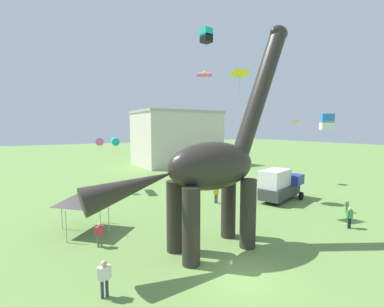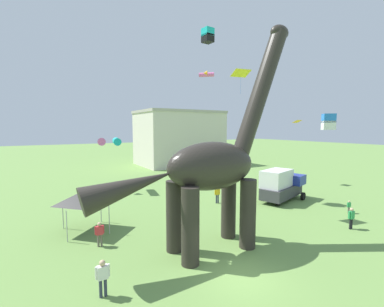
{
  "view_description": "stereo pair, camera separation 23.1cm",
  "coord_description": "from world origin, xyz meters",
  "views": [
    {
      "loc": [
        -8.72,
        -9.48,
        7.42
      ],
      "look_at": [
        0.24,
        5.21,
        5.74
      ],
      "focal_mm": 24.92,
      "sensor_mm": 36.0,
      "label": 1
    },
    {
      "loc": [
        -8.52,
        -9.6,
        7.42
      ],
      "look_at": [
        0.24,
        5.21,
        5.74
      ],
      "focal_mm": 24.92,
      "sensor_mm": 36.0,
      "label": 2
    }
  ],
  "objects": [
    {
      "name": "ground_plane",
      "position": [
        0.0,
        0.0,
        0.0
      ],
      "size": [
        240.0,
        240.0,
        0.0
      ],
      "primitive_type": "plane",
      "color": "#6B9347"
    },
    {
      "name": "kite_high_left",
      "position": [
        12.76,
        3.89,
        7.91
      ],
      "size": [
        1.32,
        1.32,
        1.34
      ],
      "color": "#287AE5"
    },
    {
      "name": "person_far_spectator",
      "position": [
        14.7,
        2.87,
        0.67
      ],
      "size": [
        0.42,
        0.18,
        1.11
      ],
      "rotation": [
        0.0,
        0.0,
        0.24
      ],
      "color": "#6B6056",
      "rests_on": "ground_plane"
    },
    {
      "name": "background_building_block",
      "position": [
        16.67,
        38.13,
        5.37
      ],
      "size": [
        15.98,
        11.24,
        10.72
      ],
      "color": "beige",
      "rests_on": "ground_plane"
    },
    {
      "name": "festival_canopy_tent",
      "position": [
        -5.66,
        10.25,
        2.54
      ],
      "size": [
        3.15,
        3.15,
        3.0
      ],
      "color": "#B2B2B7",
      "rests_on": "ground_plane"
    },
    {
      "name": "person_photographer",
      "position": [
        -5.32,
        7.16,
        0.94
      ],
      "size": [
        0.58,
        0.26,
        1.55
      ],
      "rotation": [
        0.0,
        0.0,
        2.68
      ],
      "color": "#6B6056",
      "rests_on": "ground_plane"
    },
    {
      "name": "kite_mid_left",
      "position": [
        21.39,
        13.73,
        8.22
      ],
      "size": [
        1.17,
        0.86,
        0.36
      ],
      "color": "orange"
    },
    {
      "name": "dinosaur_sculpture",
      "position": [
        0.43,
        3.31,
        5.15
      ],
      "size": [
        13.61,
        2.88,
        14.23
      ],
      "rotation": [
        0.0,
        0.0,
        0.05
      ],
      "color": "#2D2823",
      "rests_on": "ground_plane"
    },
    {
      "name": "parked_box_truck",
      "position": [
        12.81,
        8.68,
        1.65
      ],
      "size": [
        5.97,
        3.63,
        3.2
      ],
      "rotation": [
        0.0,
        0.0,
        0.29
      ],
      "color": "#38383D",
      "rests_on": "ground_plane"
    },
    {
      "name": "kite_mid_right",
      "position": [
        -0.67,
        21.58,
        5.82
      ],
      "size": [
        2.85,
        3.14,
        0.89
      ],
      "color": "#19B2B7"
    },
    {
      "name": "kite_near_low",
      "position": [
        13.61,
        23.71,
        15.19
      ],
      "size": [
        2.27,
        2.3,
        0.65
      ],
      "color": "pink"
    },
    {
      "name": "person_near_flyer",
      "position": [
        11.15,
        0.75,
        0.96
      ],
      "size": [
        0.59,
        0.26,
        1.58
      ],
      "rotation": [
        0.0,
        0.0,
        4.39
      ],
      "color": "black",
      "rests_on": "ground_plane"
    },
    {
      "name": "person_vendor_side",
      "position": [
        6.69,
        11.22,
        1.04
      ],
      "size": [
        0.65,
        0.28,
        1.72
      ],
      "rotation": [
        0.0,
        0.0,
        3.7
      ],
      "color": "#2D3347",
      "rests_on": "ground_plane"
    },
    {
      "name": "kite_far_left",
      "position": [
        6.46,
        7.77,
        11.9
      ],
      "size": [
        1.63,
        1.27,
        1.92
      ],
      "color": "yellow"
    },
    {
      "name": "person_strolling_adult",
      "position": [
        -6.26,
        1.91,
        1.02
      ],
      "size": [
        0.63,
        0.28,
        1.68
      ],
      "rotation": [
        0.0,
        0.0,
        5.91
      ],
      "color": "#2D3347",
      "rests_on": "ground_plane"
    },
    {
      "name": "kite_trailing",
      "position": [
        7.13,
        13.71,
        16.73
      ],
      "size": [
        1.06,
        1.06,
        1.4
      ],
      "color": "#19B2B7"
    }
  ]
}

